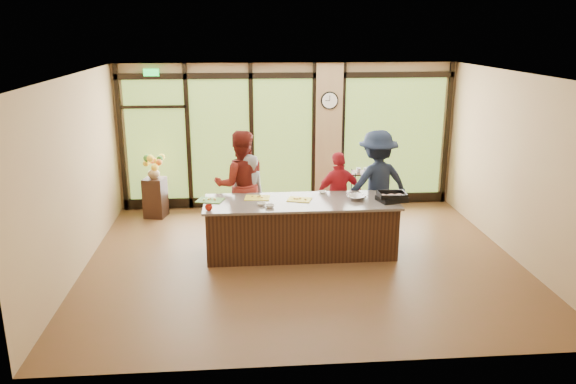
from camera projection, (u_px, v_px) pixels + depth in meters
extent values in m
plane|color=brown|center=(302.00, 260.00, 9.25)|extent=(7.00, 7.00, 0.00)
plane|color=silver|center=(304.00, 75.00, 8.41)|extent=(7.00, 7.00, 0.00)
plane|color=tan|center=(288.00, 136.00, 11.70)|extent=(7.00, 0.00, 7.00)
plane|color=tan|center=(75.00, 176.00, 8.55)|extent=(0.00, 6.00, 6.00)
plane|color=tan|center=(517.00, 167.00, 9.11)|extent=(0.00, 6.00, 6.00)
cube|color=tan|center=(328.00, 136.00, 11.71)|extent=(0.55, 0.12, 3.00)
cube|color=black|center=(288.00, 75.00, 11.30)|extent=(6.90, 0.08, 0.12)
cube|color=black|center=(288.00, 200.00, 12.04)|extent=(6.90, 0.08, 0.20)
cube|color=#19D83F|center=(151.00, 72.00, 11.01)|extent=(0.30, 0.04, 0.14)
cube|color=#466B25|center=(156.00, 141.00, 11.47)|extent=(1.20, 0.02, 2.50)
cube|color=#466B25|center=(220.00, 140.00, 11.57)|extent=(1.20, 0.02, 2.50)
cube|color=#466B25|center=(283.00, 139.00, 11.68)|extent=(1.20, 0.02, 2.50)
cube|color=#466B25|center=(394.00, 137.00, 11.86)|extent=(2.10, 0.02, 2.50)
cube|color=black|center=(121.00, 139.00, 11.38)|extent=(0.08, 0.08, 3.00)
cube|color=black|center=(188.00, 138.00, 11.49)|extent=(0.08, 0.08, 3.00)
cube|color=black|center=(252.00, 137.00, 11.59)|extent=(0.08, 0.08, 3.00)
cube|color=black|center=(314.00, 136.00, 11.69)|extent=(0.08, 0.08, 3.00)
cube|color=black|center=(342.00, 136.00, 11.74)|extent=(0.08, 0.08, 3.00)
cube|color=black|center=(447.00, 134.00, 11.92)|extent=(0.08, 0.08, 3.00)
cube|color=black|center=(301.00, 228.00, 9.41)|extent=(3.10, 1.00, 0.88)
cube|color=slate|center=(301.00, 202.00, 9.28)|extent=(3.20, 1.10, 0.04)
cylinder|color=black|center=(330.00, 100.00, 11.43)|extent=(0.36, 0.04, 0.36)
cylinder|color=white|center=(330.00, 101.00, 11.42)|extent=(0.31, 0.01, 0.31)
cube|color=black|center=(330.00, 98.00, 11.39)|extent=(0.01, 0.00, 0.11)
cube|color=black|center=(327.00, 101.00, 11.40)|extent=(0.09, 0.00, 0.01)
imported|color=gray|center=(249.00, 197.00, 9.98)|extent=(0.67, 0.57, 1.56)
imported|color=maroon|center=(241.00, 185.00, 10.01)|extent=(1.02, 0.83, 1.96)
imported|color=#AA1A24|center=(339.00, 195.00, 10.05)|extent=(1.00, 0.63, 1.58)
imported|color=#171F32|center=(377.00, 184.00, 10.09)|extent=(1.40, 1.00, 1.95)
cube|color=black|center=(392.00, 199.00, 9.27)|extent=(0.52, 0.46, 0.08)
imported|color=silver|center=(357.00, 197.00, 9.35)|extent=(0.39, 0.39, 0.07)
cube|color=#48812F|center=(210.00, 200.00, 9.29)|extent=(0.49, 0.42, 0.01)
cube|color=yellow|center=(257.00, 198.00, 9.43)|extent=(0.45, 0.36, 0.01)
cube|color=yellow|center=(299.00, 200.00, 9.34)|extent=(0.45, 0.39, 0.01)
imported|color=white|center=(261.00, 204.00, 9.05)|extent=(0.16, 0.16, 0.05)
imported|color=white|center=(270.00, 206.00, 8.94)|extent=(0.19, 0.19, 0.05)
imported|color=white|center=(323.00, 192.00, 9.72)|extent=(0.17, 0.17, 0.03)
imported|color=#9E1C0F|center=(209.00, 208.00, 8.78)|extent=(0.14, 0.14, 0.09)
cube|color=black|center=(155.00, 197.00, 11.26)|extent=(0.48, 0.48, 0.80)
imported|color=olive|center=(154.00, 172.00, 11.11)|extent=(0.25, 0.25, 0.25)
cube|color=black|center=(368.00, 205.00, 11.48)|extent=(0.75, 0.48, 0.03)
cube|color=black|center=(369.00, 173.00, 11.29)|extent=(0.75, 0.48, 0.03)
cylinder|color=black|center=(355.00, 195.00, 11.21)|extent=(0.02, 0.02, 0.92)
cylinder|color=black|center=(387.00, 194.00, 11.26)|extent=(0.02, 0.02, 0.92)
cylinder|color=black|center=(351.00, 190.00, 11.56)|extent=(0.02, 0.02, 0.92)
cylinder|color=black|center=(382.00, 189.00, 11.61)|extent=(0.02, 0.02, 0.92)
imported|color=silver|center=(359.00, 170.00, 11.26)|extent=(0.11, 0.11, 0.09)
imported|color=silver|center=(366.00, 170.00, 11.27)|extent=(0.11, 0.11, 0.09)
imported|color=silver|center=(374.00, 170.00, 11.28)|extent=(0.11, 0.11, 0.09)
imported|color=silver|center=(381.00, 170.00, 11.29)|extent=(0.11, 0.11, 0.09)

